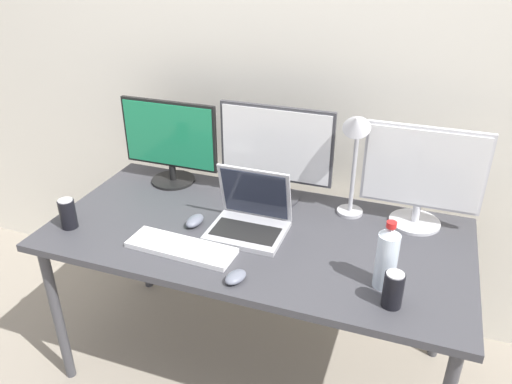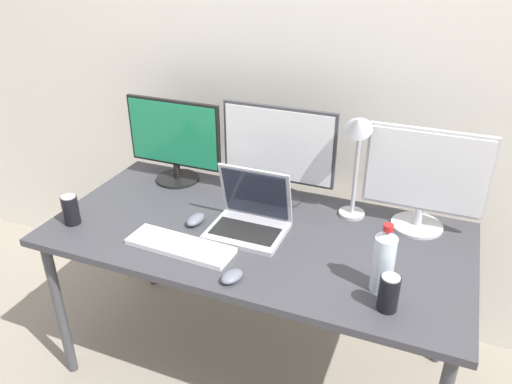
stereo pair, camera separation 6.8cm
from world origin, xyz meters
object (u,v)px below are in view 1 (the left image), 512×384
Objects in this scene: soda_can_by_laptop at (68,214)px; mouse_by_laptop at (236,277)px; monitor_center at (276,151)px; laptop_silver at (250,217)px; monitor_right at (422,175)px; desk_lamp at (355,145)px; soda_can_near_keyboard at (393,290)px; monitor_left at (170,141)px; mouse_by_keyboard at (195,221)px; water_bottle at (387,257)px; work_desk at (256,243)px; keyboard_main at (181,248)px.

mouse_by_laptop is at bearing -7.45° from soda_can_by_laptop.
monitor_center is 1.68× the size of laptop_silver.
mouse_by_laptop is (-0.56, -0.61, -0.21)m from monitor_right.
laptop_silver reaches higher than soda_can_by_laptop.
monitor_right is 0.29m from desk_lamp.
laptop_silver is at bearing -92.85° from monitor_center.
soda_can_near_keyboard is at bearing 23.68° from mouse_by_laptop.
monitor_left is 0.97× the size of desk_lamp.
monitor_left is 0.47m from mouse_by_keyboard.
monitor_right is 1.56× the size of laptop_silver.
monitor_center is 0.72m from water_bottle.
monitor_right is (0.61, -0.01, -0.01)m from monitor_center.
monitor_right is 1.85× the size of water_bottle.
monitor_right is at bearing 25.78° from mouse_by_keyboard.
laptop_silver is 0.34m from mouse_by_laptop.
monitor_center is at bearing 58.79° from mouse_by_keyboard.
soda_can_near_keyboard is (0.56, -0.27, 0.12)m from work_desk.
laptop_silver reaches higher than soda_can_near_keyboard.
soda_can_near_keyboard is (0.52, 0.05, 0.05)m from mouse_by_laptop.
monitor_right is 3.73× the size of soda_can_near_keyboard.
monitor_right is at bearing 20.88° from soda_can_by_laptop.
mouse_by_keyboard is at bearing 21.64° from soda_can_by_laptop.
desk_lamp reaches higher than keyboard_main.
monitor_right reaches higher than mouse_by_keyboard.
soda_can_near_keyboard is (0.82, -0.24, 0.04)m from mouse_by_keyboard.
soda_can_by_laptop is (-0.72, -0.51, -0.17)m from monitor_center.
mouse_by_keyboard is at bearing 169.73° from water_bottle.
monitor_right is at bearing 25.16° from work_desk.
keyboard_main is at bearing 176.00° from mouse_by_laptop.
soda_can_by_laptop is at bearing -177.87° from water_bottle.
mouse_by_laptop is (0.04, -0.33, 0.07)m from work_desk.
monitor_center reaches higher than mouse_by_laptop.
soda_can_near_keyboard reaches higher than mouse_by_keyboard.
monitor_center reaches higher than laptop_silver.
monitor_right is at bearing 9.90° from desk_lamp.
keyboard_main is at bearing -130.82° from laptop_silver.
laptop_silver is 2.38× the size of soda_can_by_laptop.
laptop_silver is at bearing 18.25° from soda_can_by_laptop.
desk_lamp reaches higher than work_desk.
work_desk is 16.35× the size of mouse_by_keyboard.
water_bottle is (0.78, -0.14, 0.10)m from mouse_by_keyboard.
monitor_left is (-0.53, 0.29, 0.27)m from work_desk.
water_bottle reaches higher than work_desk.
mouse_by_laptop is 0.52m from water_bottle.
keyboard_main is (-0.20, -0.23, -0.05)m from laptop_silver.
mouse_by_laptop is 0.53m from soda_can_near_keyboard.
monitor_right is at bearing 86.46° from soda_can_near_keyboard.
monitor_right is (1.13, -0.01, 0.01)m from monitor_left.
soda_can_by_laptop is at bearing -162.83° from work_desk.
monitor_center is at bearing 170.90° from desk_lamp.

